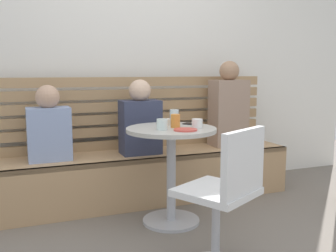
{
  "coord_description": "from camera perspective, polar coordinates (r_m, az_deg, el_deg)",
  "views": [
    {
      "loc": [
        -1.05,
        -2.03,
        1.16
      ],
      "look_at": [
        0.01,
        0.66,
        0.75
      ],
      "focal_mm": 41.39,
      "sensor_mm": 36.0,
      "label": 1
    }
  ],
  "objects": [
    {
      "name": "cup_glass_short",
      "position": [
        2.79,
        -0.88,
        0.25
      ],
      "size": [
        0.08,
        0.08,
        0.08
      ],
      "primitive_type": "cylinder",
      "color": "silver",
      "rests_on": "cafe_table"
    },
    {
      "name": "cup_ceramic_white",
      "position": [
        2.88,
        4.31,
        0.36
      ],
      "size": [
        0.08,
        0.08,
        0.07
      ],
      "primitive_type": "cylinder",
      "color": "white",
      "rests_on": "cafe_table"
    },
    {
      "name": "booth_bench",
      "position": [
        3.52,
        -3.46,
        -7.39
      ],
      "size": [
        2.7,
        0.52,
        0.44
      ],
      "color": "tan",
      "rests_on": "ground"
    },
    {
      "name": "person_child_left",
      "position": [
        3.27,
        -17.14,
        -0.21
      ],
      "size": [
        0.34,
        0.22,
        0.61
      ],
      "color": "#8C9EC6",
      "rests_on": "booth_bench"
    },
    {
      "name": "cafe_table",
      "position": [
        2.94,
        0.48,
        -4.53
      ],
      "size": [
        0.68,
        0.68,
        0.74
      ],
      "color": "#ADADB2",
      "rests_on": "ground"
    },
    {
      "name": "phone_on_table",
      "position": [
        3.08,
        3.59,
        0.29
      ],
      "size": [
        0.14,
        0.15,
        0.01
      ],
      "primitive_type": "cube",
      "rotation": [
        0.0,
        0.0,
        0.62
      ],
      "color": "black",
      "rests_on": "cafe_table"
    },
    {
      "name": "back_wall",
      "position": [
        3.83,
        -5.73,
        12.39
      ],
      "size": [
        5.2,
        0.1,
        2.9
      ],
      "primitive_type": "cube",
      "color": "silver",
      "rests_on": "ground"
    },
    {
      "name": "booth_backrest",
      "position": [
        3.64,
        -4.72,
        2.03
      ],
      "size": [
        2.65,
        0.04,
        0.67
      ],
      "color": "#A68157",
      "rests_on": "booth_bench"
    },
    {
      "name": "plate_small",
      "position": [
        2.76,
        2.59,
        -0.56
      ],
      "size": [
        0.17,
        0.17,
        0.01
      ],
      "primitive_type": "cylinder",
      "color": "#DB4C42",
      "rests_on": "cafe_table"
    },
    {
      "name": "cup_glass_tall",
      "position": [
        3.06,
        0.92,
        1.32
      ],
      "size": [
        0.07,
        0.07,
        0.12
      ],
      "primitive_type": "cylinder",
      "color": "silver",
      "rests_on": "cafe_table"
    },
    {
      "name": "cup_espresso_small",
      "position": [
        3.01,
        -0.15,
        0.58
      ],
      "size": [
        0.06,
        0.06,
        0.05
      ],
      "primitive_type": "cylinder",
      "color": "silver",
      "rests_on": "cafe_table"
    },
    {
      "name": "person_adult",
      "position": [
        3.79,
        8.9,
        2.68
      ],
      "size": [
        0.34,
        0.22,
        0.82
      ],
      "color": "#9E7F6B",
      "rests_on": "booth_bench"
    },
    {
      "name": "white_chair",
      "position": [
        2.26,
        8.52,
        -9.98
      ],
      "size": [
        0.54,
        0.54,
        0.85
      ],
      "color": "#ADADB2",
      "rests_on": "ground"
    },
    {
      "name": "person_child_middle",
      "position": [
        3.38,
        -4.12,
        0.7
      ],
      "size": [
        0.34,
        0.22,
        0.65
      ],
      "color": "#333851",
      "rests_on": "booth_bench"
    },
    {
      "name": "cup_tumbler_orange",
      "position": [
        2.91,
        1.1,
        0.76
      ],
      "size": [
        0.07,
        0.07,
        0.1
      ],
      "primitive_type": "cylinder",
      "color": "orange",
      "rests_on": "cafe_table"
    }
  ]
}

